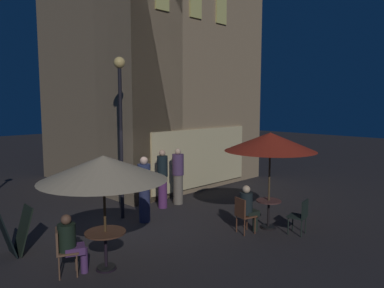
% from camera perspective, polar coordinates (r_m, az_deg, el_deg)
% --- Properties ---
extents(ground_plane, '(60.00, 60.00, 0.00)m').
position_cam_1_polar(ground_plane, '(9.99, -9.35, -12.62)').
color(ground_plane, '#2B2627').
extents(cafe_building, '(6.72, 6.83, 9.00)m').
position_cam_1_polar(cafe_building, '(14.42, -7.29, 11.39)').
color(cafe_building, '#9B7F5D').
rests_on(cafe_building, ground).
extents(street_lamp_near_corner, '(0.31, 0.31, 4.48)m').
position_cam_1_polar(street_lamp_near_corner, '(10.24, -11.10, 5.22)').
color(street_lamp_near_corner, black).
rests_on(street_lamp_near_corner, ground).
extents(menu_sandwich_board, '(0.71, 0.59, 1.01)m').
position_cam_1_polar(menu_sandwich_board, '(8.87, -25.96, -12.17)').
color(menu_sandwich_board, black).
rests_on(menu_sandwich_board, ground).
extents(cafe_table_0, '(0.79, 0.79, 0.76)m').
position_cam_1_polar(cafe_table_0, '(7.56, -13.33, -14.48)').
color(cafe_table_0, black).
rests_on(cafe_table_0, ground).
extents(cafe_table_1, '(0.64, 0.64, 0.74)m').
position_cam_1_polar(cafe_table_1, '(9.82, 11.85, -9.91)').
color(cafe_table_1, black).
rests_on(cafe_table_1, ground).
extents(patio_umbrella_0, '(2.45, 2.45, 2.26)m').
position_cam_1_polar(patio_umbrella_0, '(7.18, -13.63, -3.70)').
color(patio_umbrella_0, black).
rests_on(patio_umbrella_0, ground).
extents(patio_umbrella_1, '(2.33, 2.33, 2.50)m').
position_cam_1_polar(patio_umbrella_1, '(9.48, 12.09, 0.29)').
color(patio_umbrella_1, black).
rests_on(patio_umbrella_1, ground).
extents(cafe_chair_0, '(0.52, 0.52, 0.91)m').
position_cam_1_polar(cafe_chair_0, '(7.52, -19.56, -14.99)').
color(cafe_chair_0, brown).
rests_on(cafe_chair_0, ground).
extents(cafe_chair_1, '(0.50, 0.50, 0.91)m').
position_cam_1_polar(cafe_chair_1, '(9.31, 7.95, -10.53)').
color(cafe_chair_1, brown).
rests_on(cafe_chair_1, ground).
extents(cafe_chair_2, '(0.48, 0.48, 0.88)m').
position_cam_1_polar(cafe_chair_2, '(9.54, 16.61, -10.38)').
color(cafe_chair_2, black).
rests_on(cafe_chair_2, ground).
extents(patron_seated_0, '(0.53, 0.45, 1.19)m').
position_cam_1_polar(patron_seated_0, '(7.48, -18.47, -14.09)').
color(patron_seated_0, '#553166').
rests_on(patron_seated_0, ground).
extents(patron_seated_1, '(0.52, 0.41, 1.22)m').
position_cam_1_polar(patron_seated_1, '(9.36, 8.70, -9.53)').
color(patron_seated_1, black).
rests_on(patron_seated_1, ground).
extents(patron_standing_2, '(0.37, 0.37, 1.80)m').
position_cam_1_polar(patron_standing_2, '(11.76, -2.19, -5.03)').
color(patron_standing_2, '#796D5D').
rests_on(patron_standing_2, ground).
extents(patron_standing_3, '(0.33, 0.33, 1.82)m').
position_cam_1_polar(patron_standing_3, '(11.35, -4.62, -5.39)').
color(patron_standing_3, '#622E66').
rests_on(patron_standing_3, ground).
extents(patron_standing_4, '(0.35, 0.35, 1.80)m').
position_cam_1_polar(patron_standing_4, '(10.09, -7.44, -7.00)').
color(patron_standing_4, '#292E51').
rests_on(patron_standing_4, ground).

